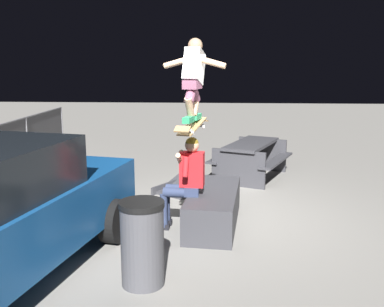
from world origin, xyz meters
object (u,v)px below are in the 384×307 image
object	(u,v)px
ledge_box_main	(214,208)
picnic_table_back	(251,154)
person_sitting_on_ledge	(184,178)
kicker_ramp	(182,188)
skater_airborne	(193,76)
trash_bin	(142,243)
skateboard	(192,126)

from	to	relation	value
ledge_box_main	picnic_table_back	distance (m)	2.93
person_sitting_on_ledge	picnic_table_back	size ratio (longest dim) A/B	0.65
person_sitting_on_ledge	picnic_table_back	world-z (taller)	person_sitting_on_ledge
ledge_box_main	kicker_ramp	size ratio (longest dim) A/B	1.55
skater_airborne	trash_bin	world-z (taller)	skater_airborne
skater_airborne	picnic_table_back	world-z (taller)	skater_airborne
kicker_ramp	trash_bin	world-z (taller)	trash_bin
kicker_ramp	person_sitting_on_ledge	bearing A→B (deg)	-174.25
skateboard	kicker_ramp	world-z (taller)	skateboard
skateboard	kicker_ramp	bearing A→B (deg)	8.82
kicker_ramp	picnic_table_back	bearing A→B (deg)	-51.67
ledge_box_main	picnic_table_back	world-z (taller)	picnic_table_back
skateboard	trash_bin	world-z (taller)	skateboard
trash_bin	skater_airborne	bearing A→B (deg)	-15.32
kicker_ramp	picnic_table_back	size ratio (longest dim) A/B	0.57
picnic_table_back	trash_bin	distance (m)	4.93
skateboard	skater_airborne	world-z (taller)	skater_airborne
ledge_box_main	kicker_ramp	world-z (taller)	ledge_box_main
kicker_ramp	ledge_box_main	bearing A→B (deg)	-160.53
picnic_table_back	trash_bin	xyz separation A→B (m)	(-4.69, 1.50, -0.02)
skater_airborne	trash_bin	xyz separation A→B (m)	(-1.67, 0.46, -1.74)
skateboard	kicker_ramp	xyz separation A→B (m)	(2.00, 0.31, -1.47)
person_sitting_on_ledge	trash_bin	bearing A→B (deg)	169.02
ledge_box_main	person_sitting_on_ledge	size ratio (longest dim) A/B	1.35
person_sitting_on_ledge	trash_bin	xyz separation A→B (m)	(-1.69, 0.33, -0.29)
person_sitting_on_ledge	skater_airborne	bearing A→B (deg)	-99.09
skater_airborne	picnic_table_back	xyz separation A→B (m)	(3.02, -1.04, -1.71)
ledge_box_main	person_sitting_on_ledge	bearing A→B (deg)	113.68
picnic_table_back	trash_bin	world-z (taller)	trash_bin
picnic_table_back	skateboard	bearing A→B (deg)	161.10
skater_airborne	trash_bin	bearing A→B (deg)	164.68
skateboard	person_sitting_on_ledge	bearing A→B (deg)	56.96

